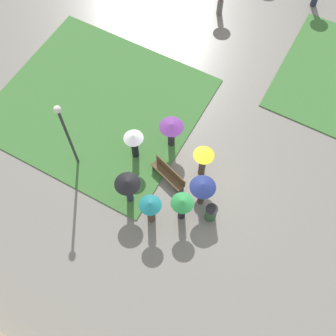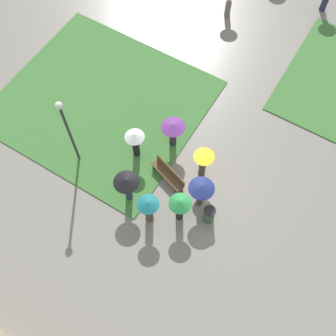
# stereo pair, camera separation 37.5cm
# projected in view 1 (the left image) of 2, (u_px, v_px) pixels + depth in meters

# --- Properties ---
(ground_plane) EXTENTS (90.00, 90.00, 0.00)m
(ground_plane) POSITION_uv_depth(u_px,v_px,m) (199.00, 189.00, 19.49)
(ground_plane) COLOR gray
(lawn_patch_near) EXTENTS (9.90, 9.01, 0.06)m
(lawn_patch_near) POSITION_uv_depth(u_px,v_px,m) (98.00, 105.00, 21.65)
(lawn_patch_near) COLOR #427A38
(lawn_patch_near) RESTS_ON ground_plane
(park_bench) EXTENTS (1.92, 0.99, 0.90)m
(park_bench) POSITION_uv_depth(u_px,v_px,m) (169.00, 174.00, 19.32)
(park_bench) COLOR brown
(park_bench) RESTS_ON ground_plane
(lamp_post) EXTENTS (0.32, 0.32, 4.48)m
(lamp_post) POSITION_uv_depth(u_px,v_px,m) (65.00, 130.00, 17.60)
(lamp_post) COLOR #2D2D30
(lamp_post) RESTS_ON ground_plane
(trash_bin) EXTENTS (0.54, 0.54, 0.96)m
(trash_bin) POSITION_uv_depth(u_px,v_px,m) (211.00, 213.00, 18.43)
(trash_bin) COLOR #335638
(trash_bin) RESTS_ON ground_plane
(crowd_person_green) EXTENTS (0.99, 0.99, 1.76)m
(crowd_person_green) POSITION_uv_depth(u_px,v_px,m) (182.00, 205.00, 17.75)
(crowd_person_green) COLOR black
(crowd_person_green) RESTS_ON ground_plane
(crowd_person_navy) EXTENTS (1.14, 1.14, 1.83)m
(crowd_person_navy) POSITION_uv_depth(u_px,v_px,m) (203.00, 188.00, 17.92)
(crowd_person_navy) COLOR #47382D
(crowd_person_navy) RESTS_ON ground_plane
(crowd_person_yellow) EXTENTS (0.95, 0.95, 1.89)m
(crowd_person_yellow) POSITION_uv_depth(u_px,v_px,m) (203.00, 159.00, 18.71)
(crowd_person_yellow) COLOR #47382D
(crowd_person_yellow) RESTS_ON ground_plane
(crowd_person_purple) EXTENTS (1.14, 1.14, 1.74)m
(crowd_person_purple) POSITION_uv_depth(u_px,v_px,m) (171.00, 129.00, 19.46)
(crowd_person_purple) COLOR #2D2333
(crowd_person_purple) RESTS_ON ground_plane
(crowd_person_black) EXTENTS (1.13, 1.13, 1.85)m
(crowd_person_black) POSITION_uv_depth(u_px,v_px,m) (128.00, 186.00, 18.03)
(crowd_person_black) COLOR #282D47
(crowd_person_black) RESTS_ON ground_plane
(crowd_person_white) EXTENTS (0.92, 0.92, 1.85)m
(crowd_person_white) POSITION_uv_depth(u_px,v_px,m) (134.00, 141.00, 19.16)
(crowd_person_white) COLOR black
(crowd_person_white) RESTS_ON ground_plane
(crowd_person_teal) EXTENTS (0.95, 0.95, 1.85)m
(crowd_person_teal) POSITION_uv_depth(u_px,v_px,m) (151.00, 208.00, 17.71)
(crowd_person_teal) COLOR #47382D
(crowd_person_teal) RESTS_ON ground_plane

